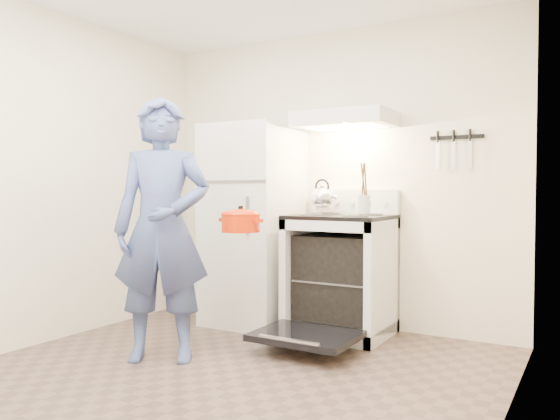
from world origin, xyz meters
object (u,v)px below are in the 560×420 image
at_px(refrigerator, 253,225).
at_px(dutch_oven, 241,223).
at_px(stove_body, 341,277).
at_px(person, 162,229).
at_px(tea_kettle, 322,197).

relative_size(refrigerator, dutch_oven, 5.04).
distance_m(refrigerator, stove_body, 0.90).
distance_m(refrigerator, person, 1.18).
bearing_deg(refrigerator, person, -88.15).
relative_size(tea_kettle, person, 0.16).
xyz_separation_m(stove_body, dutch_oven, (-0.39, -0.83, 0.46)).
bearing_deg(dutch_oven, stove_body, 64.65).
height_order(tea_kettle, dutch_oven, tea_kettle).
xyz_separation_m(refrigerator, person, (0.04, -1.18, 0.03)).
bearing_deg(person, stove_body, 26.35).
xyz_separation_m(tea_kettle, person, (-0.56, -1.31, -0.21)).
bearing_deg(tea_kettle, refrigerator, -167.39).
bearing_deg(tea_kettle, person, -112.92).
bearing_deg(stove_body, person, -122.62).
bearing_deg(person, tea_kettle, 36.05).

